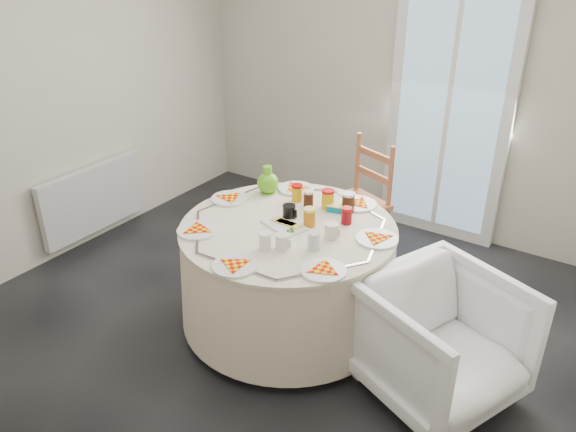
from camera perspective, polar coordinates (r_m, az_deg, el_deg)
The scene contains 14 objects.
floor at distance 3.82m, azimuth -1.84°, elevation -11.46°, with size 4.00×4.00×0.00m, color black.
wall_back at distance 4.88m, azimuth 12.07°, elevation 13.68°, with size 4.00×0.02×2.60m, color #BCB5A3.
wall_left at distance 4.60m, azimuth -23.28°, elevation 11.33°, with size 0.02×4.00×2.60m, color #BCB5A3.
glass_door at distance 4.76m, azimuth 16.03°, elevation 9.80°, with size 1.00×0.08×2.10m, color silver.
radiator at distance 4.95m, azimuth -19.12°, elevation 1.66°, with size 0.07×1.00×0.55m, color silver.
table at distance 3.68m, azimuth 0.00°, elevation -5.92°, with size 1.40×1.40×0.71m, color beige.
wooden_chair at distance 4.41m, azimuth 6.79°, elevation 1.20°, with size 0.44×0.42×0.98m, color #A86340, non-canonical shape.
armchair at distance 3.25m, azimuth 15.33°, elevation -11.68°, with size 0.77×0.72×0.79m, color white.
place_settings at distance 3.48m, azimuth 0.00°, elevation -0.44°, with size 1.37×1.37×0.03m, color silver, non-canonical shape.
jar_cluster at distance 3.65m, azimuth 3.23°, elevation 1.76°, with size 0.50×0.25×0.15m, color #9F4611, non-canonical shape.
butter_tub at distance 3.68m, azimuth 4.99°, elevation 1.31°, with size 0.12×0.09×0.05m, color #027995.
green_pitcher at distance 3.90m, azimuth -2.08°, elevation 4.26°, with size 0.15×0.15×0.20m, color #58AD1B, non-canonical shape.
cheese_platter at distance 3.48m, azimuth -0.37°, elevation -0.40°, with size 0.27×0.18×0.04m, color silver, non-canonical shape.
mugs_glasses at distance 3.38m, azimuth 1.53°, elevation -0.58°, with size 0.63×0.63×0.11m, color #A8A3A3, non-canonical shape.
Camera 1 is at (1.76, -2.42, 2.37)m, focal length 35.00 mm.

